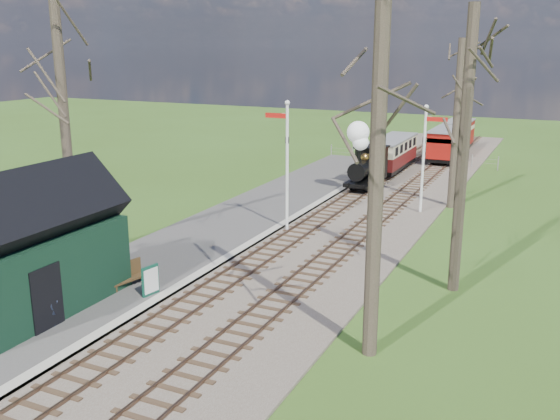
# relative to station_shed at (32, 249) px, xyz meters

# --- Properties ---
(ground) EXTENTS (140.00, 140.00, 0.00)m
(ground) POSITION_rel_station_shed_xyz_m (4.30, -4.00, -2.27)
(ground) COLOR #36541A
(ground) RESTS_ON ground
(distant_hills) EXTENTS (114.40, 48.00, 22.02)m
(distant_hills) POSITION_rel_station_shed_xyz_m (5.70, 60.38, -18.47)
(distant_hills) COLOR #385B23
(distant_hills) RESTS_ON ground
(ballast_bed) EXTENTS (8.00, 60.00, 0.10)m
(ballast_bed) POSITION_rel_station_shed_xyz_m (5.60, 18.00, -2.22)
(ballast_bed) COLOR brown
(ballast_bed) RESTS_ON ground
(track_near) EXTENTS (1.60, 60.00, 0.15)m
(track_near) POSITION_rel_station_shed_xyz_m (4.30, 18.00, -2.17)
(track_near) COLOR brown
(track_near) RESTS_ON ground
(track_far) EXTENTS (1.60, 60.00, 0.15)m
(track_far) POSITION_rel_station_shed_xyz_m (6.90, 18.00, -2.17)
(track_far) COLOR brown
(track_far) RESTS_ON ground
(platform) EXTENTS (5.00, 44.00, 0.20)m
(platform) POSITION_rel_station_shed_xyz_m (0.80, 10.00, -2.17)
(platform) COLOR #474442
(platform) RESTS_ON ground
(coping_strip) EXTENTS (0.40, 44.00, 0.21)m
(coping_strip) POSITION_rel_station_shed_xyz_m (3.10, 10.00, -2.16)
(coping_strip) COLOR #B2AD9E
(coping_strip) RESTS_ON ground
(station_shed) EXTENTS (3.25, 6.30, 4.78)m
(station_shed) POSITION_rel_station_shed_xyz_m (0.00, 0.00, 0.00)
(station_shed) COLOR black
(station_shed) RESTS_ON platform
(semaphore_near) EXTENTS (1.22, 0.24, 6.22)m
(semaphore_near) POSITION_rel_station_shed_xyz_m (3.53, 12.00, 1.35)
(semaphore_near) COLOR silver
(semaphore_near) RESTS_ON ground
(semaphore_far) EXTENTS (1.22, 0.24, 5.72)m
(semaphore_far) POSITION_rel_station_shed_xyz_m (8.67, 18.00, 1.08)
(semaphore_far) COLOR silver
(semaphore_far) RESTS_ON ground
(bare_trees) EXTENTS (15.51, 22.39, 12.00)m
(bare_trees) POSITION_rel_station_shed_xyz_m (5.63, 6.10, 2.94)
(bare_trees) COLOR #382D23
(bare_trees) RESTS_ON ground
(fence_line) EXTENTS (12.60, 0.08, 1.00)m
(fence_line) POSITION_rel_station_shed_xyz_m (4.60, 32.00, -1.72)
(fence_line) COLOR slate
(fence_line) RESTS_ON ground
(locomotive) EXTENTS (1.67, 3.91, 4.19)m
(locomotive) POSITION_rel_station_shed_xyz_m (4.29, 21.90, -0.32)
(locomotive) COLOR black
(locomotive) RESTS_ON ground
(coach) EXTENTS (1.95, 6.70, 2.06)m
(coach) POSITION_rel_station_shed_xyz_m (4.30, 27.96, -0.84)
(coach) COLOR black
(coach) RESTS_ON ground
(red_carriage_a) EXTENTS (1.96, 4.85, 2.06)m
(red_carriage_a) POSITION_rel_station_shed_xyz_m (6.90, 33.33, -0.84)
(red_carriage_a) COLOR black
(red_carriage_a) RESTS_ON ground
(red_carriage_b) EXTENTS (1.96, 4.85, 2.06)m
(red_carriage_b) POSITION_rel_station_shed_xyz_m (6.90, 38.83, -0.84)
(red_carriage_b) COLOR black
(red_carriage_b) RESTS_ON ground
(sign_board) EXTENTS (0.23, 0.73, 1.06)m
(sign_board) POSITION_rel_station_shed_xyz_m (2.72, 2.52, -1.54)
(sign_board) COLOR #0E412F
(sign_board) RESTS_ON platform
(bench) EXTENTS (0.77, 1.57, 0.86)m
(bench) POSITION_rel_station_shed_xyz_m (1.36, 2.86, -1.66)
(bench) COLOR #432F18
(bench) RESTS_ON platform
(person) EXTENTS (0.48, 0.58, 1.34)m
(person) POSITION_rel_station_shed_xyz_m (1.44, -0.73, -1.40)
(person) COLOR #1B2131
(person) RESTS_ON platform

